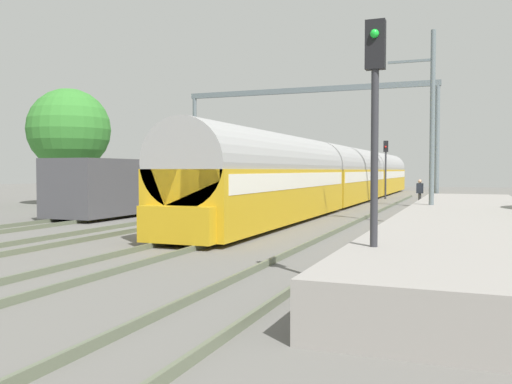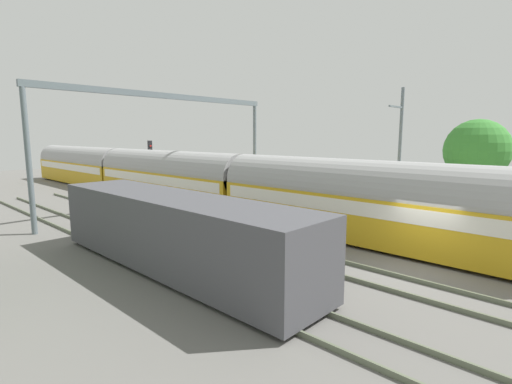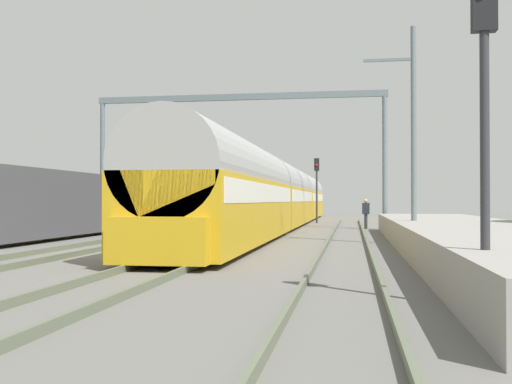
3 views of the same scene
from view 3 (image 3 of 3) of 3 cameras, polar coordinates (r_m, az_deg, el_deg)
The scene contains 12 objects.
ground at distance 19.25m, azimuth -10.96°, elevation -5.67°, with size 120.00×120.00×0.00m, color slate.
track_west at distance 20.07m, azimuth -16.69°, elevation -5.22°, with size 1.51×60.00×0.16m.
track_east at distance 18.62m, azimuth -4.76°, elevation -5.60°, with size 1.51×60.00×0.16m.
track_far_east at distance 18.09m, azimuth 8.50°, elevation -5.73°, with size 1.52×60.00×0.16m.
platform at distance 20.38m, azimuth 19.38°, elevation -4.10°, with size 4.40×28.00×0.90m.
passenger_train at distance 38.16m, azimuth 2.39°, elevation -0.29°, with size 2.93×49.20×3.82m.
freight_car at distance 27.96m, azimuth -18.51°, elevation -1.10°, with size 2.80×13.00×2.70m.
person_crossing at distance 35.22m, azimuth 10.33°, elevation -1.77°, with size 0.42×0.28×1.73m.
railway_signal_near at distance 9.80m, azimuth 20.78°, elevation 8.74°, with size 0.36×0.30×5.08m.
railway_signal_far at distance 43.64m, azimuth 5.75°, elevation 1.01°, with size 0.36×0.30×4.67m.
catenary_gantry at distance 35.45m, azimuth -1.68°, elevation 6.18°, with size 17.16×0.28×7.86m.
catenary_pole_east_mid at distance 22.81m, azimuth 14.54°, elevation 5.55°, with size 1.90×0.20×8.00m.
Camera 3 is at (6.56, -18.02, 1.64)m, focal length 42.36 mm.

